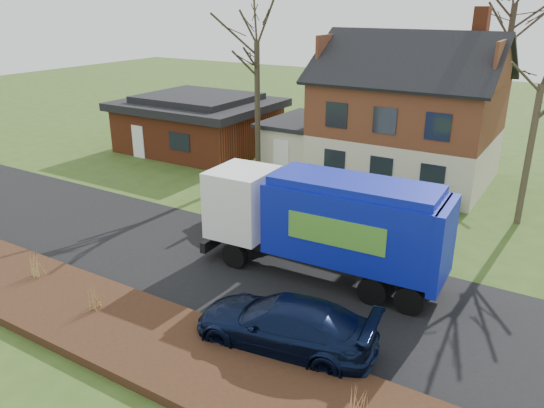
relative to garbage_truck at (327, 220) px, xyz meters
The scene contains 12 objects.
ground 4.19m from the garbage_truck, 161.10° to the right, with size 120.00×120.00×0.00m, color #354E1A.
road 4.18m from the garbage_truck, 161.10° to the right, with size 80.00×7.00×0.02m, color black.
mulch_verge 7.56m from the garbage_truck, 117.50° to the right, with size 80.00×3.50×0.30m, color black.
main_house 13.02m from the garbage_truck, 98.33° to the left, with size 12.95×8.95×9.26m.
ranch_house 19.40m from the garbage_truck, 142.34° to the left, with size 9.80×8.20×3.70m.
garbage_truck is the anchor object (origin of this frame).
silver_sedan 5.47m from the garbage_truck, 153.43° to the left, with size 1.61×4.62×1.52m, color #B7BCC0.
navy_wagon 4.82m from the garbage_truck, 78.85° to the right, with size 2.18×5.37×1.56m, color black.
tree_front_west 14.08m from the garbage_truck, 134.21° to the left, with size 3.48×3.48×10.35m.
grass_clump_west 10.45m from the garbage_truck, 145.77° to the right, with size 0.34×0.28×0.89m.
grass_clump_mid 8.19m from the garbage_truck, 129.13° to the right, with size 0.30×0.25×0.85m.
grass_clump_east 7.55m from the garbage_truck, 57.60° to the right, with size 0.34×0.28×0.85m.
Camera 1 is at (10.72, -14.64, 9.46)m, focal length 35.00 mm.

